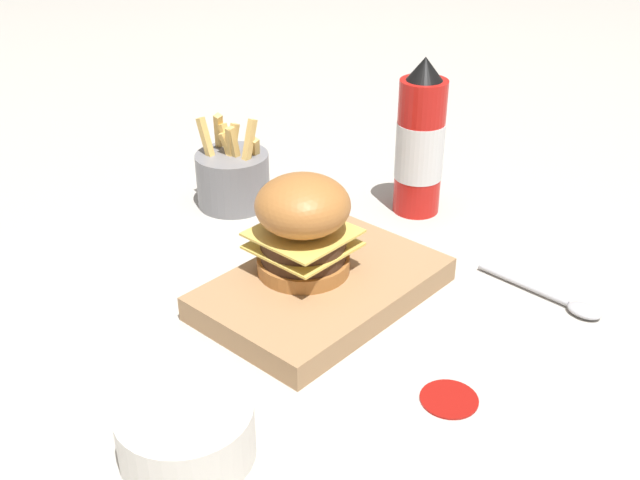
{
  "coord_description": "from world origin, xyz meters",
  "views": [
    {
      "loc": [
        -0.62,
        -0.51,
        0.51
      ],
      "look_at": [
        -0.04,
        0.0,
        0.08
      ],
      "focal_mm": 42.0,
      "sensor_mm": 36.0,
      "label": 1
    }
  ],
  "objects_px": {
    "spoon": "(565,302)",
    "burger": "(303,225)",
    "fries_basket": "(233,177)",
    "ketchup_bottle": "(420,144)",
    "side_bowl": "(186,431)",
    "serving_board": "(320,287)"
  },
  "relations": [
    {
      "from": "spoon",
      "to": "burger",
      "type": "bearing_deg",
      "value": -141.62
    },
    {
      "from": "burger",
      "to": "fries_basket",
      "type": "relative_size",
      "value": 0.88
    },
    {
      "from": "ketchup_bottle",
      "to": "fries_basket",
      "type": "xyz_separation_m",
      "value": [
        -0.17,
        0.22,
        -0.06
      ]
    },
    {
      "from": "ketchup_bottle",
      "to": "side_bowl",
      "type": "xyz_separation_m",
      "value": [
        -0.55,
        -0.14,
        -0.08
      ]
    },
    {
      "from": "serving_board",
      "to": "side_bowl",
      "type": "height_order",
      "value": "side_bowl"
    },
    {
      "from": "ketchup_bottle",
      "to": "fries_basket",
      "type": "distance_m",
      "value": 0.28
    },
    {
      "from": "fries_basket",
      "to": "spoon",
      "type": "xyz_separation_m",
      "value": [
        0.08,
        -0.5,
        -0.04
      ]
    },
    {
      "from": "serving_board",
      "to": "side_bowl",
      "type": "distance_m",
      "value": 0.29
    },
    {
      "from": "burger",
      "to": "ketchup_bottle",
      "type": "bearing_deg",
      "value": 5.89
    },
    {
      "from": "burger",
      "to": "fries_basket",
      "type": "bearing_deg",
      "value": 66.18
    },
    {
      "from": "fries_basket",
      "to": "side_bowl",
      "type": "distance_m",
      "value": 0.52
    },
    {
      "from": "fries_basket",
      "to": "ketchup_bottle",
      "type": "bearing_deg",
      "value": -52.33
    },
    {
      "from": "spoon",
      "to": "side_bowl",
      "type": "bearing_deg",
      "value": -105.51
    },
    {
      "from": "serving_board",
      "to": "spoon",
      "type": "xyz_separation_m",
      "value": [
        0.18,
        -0.23,
        -0.01
      ]
    },
    {
      "from": "burger",
      "to": "ketchup_bottle",
      "type": "distance_m",
      "value": 0.28
    },
    {
      "from": "serving_board",
      "to": "side_bowl",
      "type": "relative_size",
      "value": 2.33
    },
    {
      "from": "side_bowl",
      "to": "serving_board",
      "type": "bearing_deg",
      "value": 17.02
    },
    {
      "from": "burger",
      "to": "serving_board",
      "type": "bearing_deg",
      "value": -81.3
    },
    {
      "from": "serving_board",
      "to": "side_bowl",
      "type": "xyz_separation_m",
      "value": [
        -0.28,
        -0.08,
        0.01
      ]
    },
    {
      "from": "burger",
      "to": "spoon",
      "type": "distance_m",
      "value": 0.33
    },
    {
      "from": "serving_board",
      "to": "fries_basket",
      "type": "bearing_deg",
      "value": 68.75
    },
    {
      "from": "side_bowl",
      "to": "spoon",
      "type": "distance_m",
      "value": 0.48
    }
  ]
}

